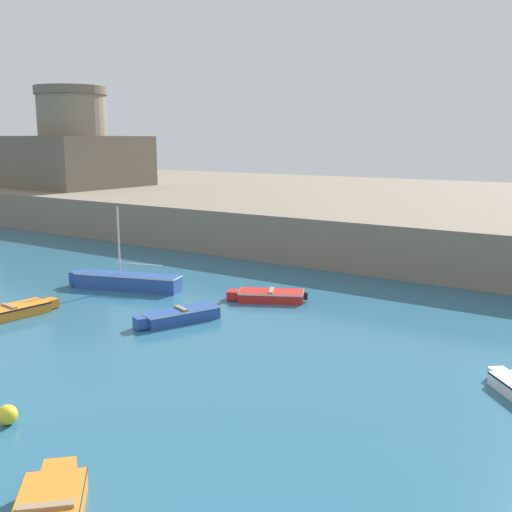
% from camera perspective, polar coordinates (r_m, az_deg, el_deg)
% --- Properties ---
extents(quay_seawall, '(120.00, 40.00, 3.03)m').
position_cam_1_polar(quay_seawall, '(54.87, 14.66, 4.15)').
color(quay_seawall, gray).
rests_on(quay_seawall, ground).
extents(sailboat_blue_0, '(6.17, 2.83, 4.37)m').
position_cam_1_polar(sailboat_blue_0, '(32.19, -12.29, -2.31)').
color(sailboat_blue_0, '#284C9E').
rests_on(sailboat_blue_0, ground).
extents(dinghy_orange_1, '(1.64, 4.02, 0.56)m').
position_cam_1_polar(dinghy_orange_1, '(28.78, -22.19, -4.86)').
color(dinghy_orange_1, orange).
rests_on(dinghy_orange_1, ground).
extents(dinghy_red_2, '(3.79, 2.64, 0.57)m').
position_cam_1_polar(dinghy_red_2, '(29.27, 1.22, -3.76)').
color(dinghy_red_2, red).
rests_on(dinghy_red_2, ground).
extents(dinghy_blue_3, '(2.22, 3.86, 0.64)m').
position_cam_1_polar(dinghy_blue_3, '(26.11, -7.31, -5.61)').
color(dinghy_blue_3, '#284C9E').
rests_on(dinghy_blue_3, ground).
extents(mooring_buoy, '(0.56, 0.56, 0.56)m').
position_cam_1_polar(mooring_buoy, '(18.39, -22.62, -13.79)').
color(mooring_buoy, yellow).
rests_on(mooring_buoy, ground).
extents(fortress, '(11.77, 11.77, 9.92)m').
position_cam_1_polar(fortress, '(64.60, -16.94, 9.49)').
color(fortress, '#685E4F').
rests_on(fortress, quay_seawall).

